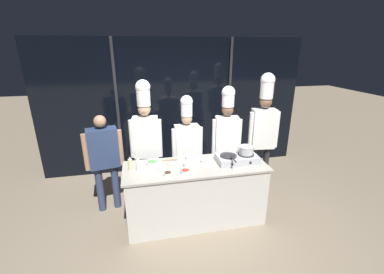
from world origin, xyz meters
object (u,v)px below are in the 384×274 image
at_px(prep_bowl_scallions, 152,162).
at_px(prep_bowl_chili_flakes, 185,171).
at_px(stock_pot, 246,150).
at_px(prep_bowl_rice, 162,168).
at_px(chef_line, 227,133).
at_px(serving_spoon_slotted, 173,160).
at_px(prep_bowl_noodles, 206,160).
at_px(portable_stove, 237,158).
at_px(frying_pan, 228,154).
at_px(prep_bowl_shrimp, 187,164).
at_px(person_guest, 104,155).
at_px(chef_pastry, 264,125).
at_px(squeeze_bottle_clear, 138,164).
at_px(squeeze_bottle_oil, 130,163).
at_px(chef_sous, 187,141).
at_px(prep_bowl_soy_glaze, 168,174).
at_px(chef_head, 146,133).
at_px(prep_bowl_ginger, 190,157).

bearing_deg(prep_bowl_scallions, prep_bowl_chili_flakes, -42.92).
xyz_separation_m(stock_pot, prep_bowl_rice, (-1.24, -0.02, -0.16)).
xyz_separation_m(prep_bowl_rice, chef_line, (1.14, 0.62, 0.24)).
bearing_deg(serving_spoon_slotted, prep_bowl_noodles, -19.14).
distance_m(portable_stove, frying_pan, 0.16).
height_order(frying_pan, prep_bowl_shrimp, frying_pan).
relative_size(person_guest, chef_pastry, 0.74).
xyz_separation_m(squeeze_bottle_clear, prep_bowl_shrimp, (0.69, -0.03, -0.05)).
distance_m(squeeze_bottle_oil, chef_sous, 1.09).
bearing_deg(person_guest, chef_pastry, 169.62).
distance_m(prep_bowl_noodles, prep_bowl_soy_glaze, 0.67).
height_order(frying_pan, prep_bowl_rice, frying_pan).
bearing_deg(frying_pan, stock_pot, 1.07).
height_order(serving_spoon_slotted, chef_head, chef_head).
relative_size(squeeze_bottle_oil, prep_bowl_chili_flakes, 1.47).
bearing_deg(portable_stove, squeeze_bottle_oil, 177.44).
relative_size(squeeze_bottle_oil, person_guest, 0.12).
bearing_deg(prep_bowl_shrimp, chef_head, 129.72).
distance_m(squeeze_bottle_oil, prep_bowl_rice, 0.45).
height_order(squeeze_bottle_oil, squeeze_bottle_clear, squeeze_bottle_oil).
bearing_deg(prep_bowl_shrimp, prep_bowl_soy_glaze, -145.53).
height_order(portable_stove, frying_pan, frying_pan).
xyz_separation_m(frying_pan, prep_bowl_noodles, (-0.31, 0.09, -0.11)).
height_order(prep_bowl_scallions, prep_bowl_ginger, prep_bowl_ginger).
relative_size(prep_bowl_chili_flakes, chef_line, 0.07).
bearing_deg(prep_bowl_chili_flakes, chef_head, 118.62).
height_order(portable_stove, chef_sous, chef_sous).
relative_size(portable_stove, prep_bowl_scallions, 3.68).
bearing_deg(squeeze_bottle_clear, chef_head, 76.89).
bearing_deg(squeeze_bottle_clear, prep_bowl_soy_glaze, -32.82).
xyz_separation_m(prep_bowl_noodles, person_guest, (-1.49, 0.47, 0.01)).
relative_size(prep_bowl_rice, chef_pastry, 0.06).
relative_size(prep_bowl_soy_glaze, serving_spoon_slotted, 0.47).
relative_size(squeeze_bottle_clear, chef_head, 0.09).
bearing_deg(prep_bowl_noodles, chef_line, 46.12).
bearing_deg(chef_sous, chef_pastry, 174.96).
distance_m(frying_pan, prep_bowl_chili_flakes, 0.72).
bearing_deg(prep_bowl_noodles, stock_pot, -8.61).
xyz_separation_m(portable_stove, squeeze_bottle_clear, (-1.43, 0.04, 0.03)).
distance_m(prep_bowl_chili_flakes, chef_head, 1.03).
relative_size(stock_pot, prep_bowl_chili_flakes, 1.82).
height_order(chef_sous, chef_line, chef_line).
distance_m(portable_stove, prep_bowl_ginger, 0.70).
height_order(stock_pot, chef_sous, chef_sous).
bearing_deg(chef_pastry, prep_bowl_rice, 24.99).
distance_m(person_guest, chef_pastry, 2.65).
relative_size(squeeze_bottle_oil, prep_bowl_shrimp, 1.44).
height_order(squeeze_bottle_oil, prep_bowl_scallions, squeeze_bottle_oil).
bearing_deg(portable_stove, chef_head, 152.98).
bearing_deg(portable_stove, prep_bowl_rice, -178.99).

